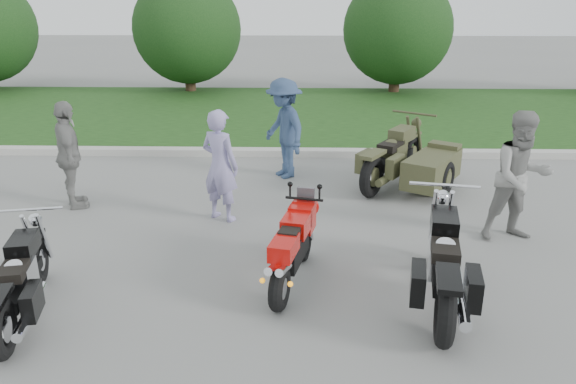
{
  "coord_description": "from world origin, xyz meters",
  "views": [
    {
      "loc": [
        0.89,
        -5.87,
        3.46
      ],
      "look_at": [
        0.69,
        1.45,
        0.8
      ],
      "focal_mm": 35.0,
      "sensor_mm": 36.0,
      "label": 1
    }
  ],
  "objects_px": {
    "person_stripe": "(220,166)",
    "person_denim": "(284,129)",
    "cruiser_left": "(19,285)",
    "cruiser_right": "(444,266)",
    "person_grey": "(521,177)",
    "person_back": "(69,156)",
    "sportbike_red": "(292,247)",
    "cruiser_sidecar": "(415,165)"
  },
  "relations": [
    {
      "from": "person_denim",
      "to": "person_back",
      "type": "bearing_deg",
      "value": -93.46
    },
    {
      "from": "cruiser_right",
      "to": "person_stripe",
      "type": "height_order",
      "value": "person_stripe"
    },
    {
      "from": "person_denim",
      "to": "cruiser_left",
      "type": "bearing_deg",
      "value": -57.91
    },
    {
      "from": "person_stripe",
      "to": "person_denim",
      "type": "height_order",
      "value": "person_denim"
    },
    {
      "from": "sportbike_red",
      "to": "person_back",
      "type": "xyz_separation_m",
      "value": [
        -3.7,
        2.55,
        0.39
      ]
    },
    {
      "from": "person_stripe",
      "to": "sportbike_red",
      "type": "bearing_deg",
      "value": 148.81
    },
    {
      "from": "person_stripe",
      "to": "person_grey",
      "type": "xyz_separation_m",
      "value": [
        4.37,
        -0.64,
        0.06
      ]
    },
    {
      "from": "cruiser_left",
      "to": "person_grey",
      "type": "height_order",
      "value": "person_grey"
    },
    {
      "from": "person_grey",
      "to": "person_stripe",
      "type": "bearing_deg",
      "value": 161.94
    },
    {
      "from": "cruiser_sidecar",
      "to": "person_stripe",
      "type": "bearing_deg",
      "value": -123.82
    },
    {
      "from": "person_stripe",
      "to": "person_denim",
      "type": "xyz_separation_m",
      "value": [
        0.91,
        2.18,
        0.07
      ]
    },
    {
      "from": "cruiser_left",
      "to": "person_denim",
      "type": "height_order",
      "value": "person_denim"
    },
    {
      "from": "cruiser_right",
      "to": "cruiser_sidecar",
      "type": "height_order",
      "value": "cruiser_sidecar"
    },
    {
      "from": "cruiser_left",
      "to": "person_grey",
      "type": "relative_size",
      "value": 1.13
    },
    {
      "from": "cruiser_left",
      "to": "person_denim",
      "type": "relative_size",
      "value": 1.12
    },
    {
      "from": "cruiser_right",
      "to": "person_grey",
      "type": "relative_size",
      "value": 1.31
    },
    {
      "from": "person_denim",
      "to": "person_back",
      "type": "relative_size",
      "value": 1.06
    },
    {
      "from": "sportbike_red",
      "to": "person_grey",
      "type": "relative_size",
      "value": 0.95
    },
    {
      "from": "cruiser_sidecar",
      "to": "cruiser_right",
      "type": "bearing_deg",
      "value": -64.09
    },
    {
      "from": "sportbike_red",
      "to": "person_stripe",
      "type": "xyz_separation_m",
      "value": [
        -1.16,
        2.1,
        0.38
      ]
    },
    {
      "from": "cruiser_right",
      "to": "cruiser_left",
      "type": "bearing_deg",
      "value": -163.96
    },
    {
      "from": "person_stripe",
      "to": "person_grey",
      "type": "bearing_deg",
      "value": -158.42
    },
    {
      "from": "person_grey",
      "to": "person_denim",
      "type": "height_order",
      "value": "person_denim"
    },
    {
      "from": "person_grey",
      "to": "person_denim",
      "type": "relative_size",
      "value": 0.99
    },
    {
      "from": "cruiser_left",
      "to": "cruiser_right",
      "type": "bearing_deg",
      "value": -6.34
    },
    {
      "from": "person_stripe",
      "to": "person_back",
      "type": "relative_size",
      "value": 0.99
    },
    {
      "from": "sportbike_red",
      "to": "person_grey",
      "type": "bearing_deg",
      "value": 37.23
    },
    {
      "from": "cruiser_left",
      "to": "person_back",
      "type": "xyz_separation_m",
      "value": [
        -0.74,
        3.4,
        0.47
      ]
    },
    {
      "from": "sportbike_red",
      "to": "cruiser_sidecar",
      "type": "xyz_separation_m",
      "value": [
        2.14,
        3.59,
        -0.04
      ]
    },
    {
      "from": "person_grey",
      "to": "person_denim",
      "type": "xyz_separation_m",
      "value": [
        -3.45,
        2.82,
        0.01
      ]
    },
    {
      "from": "sportbike_red",
      "to": "person_grey",
      "type": "distance_m",
      "value": 3.55
    },
    {
      "from": "cruiser_left",
      "to": "person_denim",
      "type": "distance_m",
      "value": 5.83
    },
    {
      "from": "person_grey",
      "to": "person_back",
      "type": "height_order",
      "value": "person_grey"
    },
    {
      "from": "sportbike_red",
      "to": "person_denim",
      "type": "distance_m",
      "value": 4.31
    },
    {
      "from": "person_denim",
      "to": "cruiser_right",
      "type": "bearing_deg",
      "value": -7.32
    },
    {
      "from": "cruiser_sidecar",
      "to": "person_stripe",
      "type": "distance_m",
      "value": 3.65
    },
    {
      "from": "cruiser_sidecar",
      "to": "person_grey",
      "type": "distance_m",
      "value": 2.43
    },
    {
      "from": "cruiser_sidecar",
      "to": "person_grey",
      "type": "height_order",
      "value": "person_grey"
    },
    {
      "from": "cruiser_sidecar",
      "to": "cruiser_left",
      "type": "bearing_deg",
      "value": -107.06
    },
    {
      "from": "cruiser_sidecar",
      "to": "person_denim",
      "type": "bearing_deg",
      "value": -164.14
    },
    {
      "from": "cruiser_right",
      "to": "person_back",
      "type": "xyz_separation_m",
      "value": [
        -5.43,
        2.97,
        0.4
      ]
    },
    {
      "from": "sportbike_red",
      "to": "person_grey",
      "type": "height_order",
      "value": "person_grey"
    }
  ]
}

